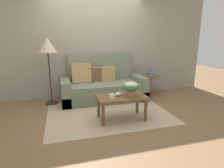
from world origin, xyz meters
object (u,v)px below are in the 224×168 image
at_px(coffee_table, 122,100).
at_px(coffee_mug, 112,96).
at_px(side_table, 150,81).
at_px(floor_lamp, 48,48).
at_px(snack_bowl, 119,94).
at_px(potted_plant, 131,87).
at_px(table_vase, 150,72).
at_px(couch, 102,86).

bearing_deg(coffee_table, coffee_mug, -154.40).
bearing_deg(side_table, coffee_mug, -135.63).
xyz_separation_m(side_table, floor_lamp, (-2.59, -0.07, 0.92)).
bearing_deg(coffee_table, snack_bowl, 136.50).
bearing_deg(coffee_mug, potted_plant, 12.45).
height_order(side_table, table_vase, table_vase).
bearing_deg(coffee_mug, side_table, 44.37).
distance_m(coffee_table, side_table, 1.86).
height_order(couch, potted_plant, couch).
bearing_deg(side_table, coffee_table, -133.22).
bearing_deg(table_vase, coffee_mug, -135.27).
xyz_separation_m(couch, coffee_mug, (-0.14, -1.40, 0.17)).
relative_size(coffee_table, side_table, 1.72).
distance_m(potted_plant, snack_bowl, 0.26).
bearing_deg(couch, potted_plant, -79.43).
distance_m(floor_lamp, table_vase, 2.66).
relative_size(coffee_table, potted_plant, 3.07).
height_order(coffee_table, side_table, side_table).
bearing_deg(coffee_table, couch, 93.27).
xyz_separation_m(side_table, table_vase, (-0.01, 0.01, 0.26)).
distance_m(floor_lamp, coffee_mug, 1.94).
bearing_deg(snack_bowl, coffee_mug, -139.06).
xyz_separation_m(coffee_mug, table_vase, (1.48, 1.46, 0.12)).
height_order(couch, coffee_table, couch).
height_order(potted_plant, table_vase, table_vase).
relative_size(floor_lamp, table_vase, 6.87).
distance_m(couch, potted_plant, 1.37).
xyz_separation_m(couch, coffee_table, (0.07, -1.29, 0.05)).
height_order(floor_lamp, potted_plant, floor_lamp).
relative_size(coffee_table, snack_bowl, 7.67).
relative_size(coffee_mug, snack_bowl, 1.05).
distance_m(coffee_table, table_vase, 1.87).
bearing_deg(potted_plant, coffee_table, 173.75).
bearing_deg(table_vase, floor_lamp, -178.36).
relative_size(potted_plant, table_vase, 1.36).
height_order(floor_lamp, coffee_mug, floor_lamp).
bearing_deg(coffee_mug, table_vase, 44.73).
distance_m(couch, table_vase, 1.37).
bearing_deg(side_table, snack_bowl, -135.21).
bearing_deg(snack_bowl, coffee_table, -43.50).
height_order(floor_lamp, snack_bowl, floor_lamp).
xyz_separation_m(potted_plant, table_vase, (1.09, 1.38, 0.00)).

